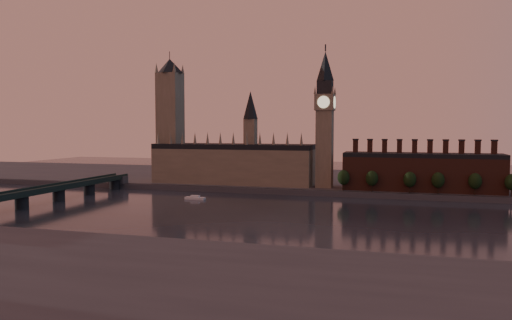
{
  "coord_description": "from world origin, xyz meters",
  "views": [
    {
      "loc": [
        66.35,
        -264.84,
        49.76
      ],
      "look_at": [
        -27.75,
        55.0,
        27.55
      ],
      "focal_mm": 35.0,
      "sensor_mm": 36.0,
      "label": 1
    }
  ],
  "objects": [
    {
      "name": "embankment_tree_2",
      "position": [
        71.67,
        93.69,
        13.47
      ],
      "size": [
        8.6,
        8.6,
        14.88
      ],
      "color": "black",
      "rests_on": "north_bank"
    },
    {
      "name": "river_boat",
      "position": [
        -69.62,
        49.07,
        1.08
      ],
      "size": [
        14.25,
        4.38,
        2.83
      ],
      "rotation": [
        0.0,
        0.0,
        -0.02
      ],
      "color": "silver",
      "rests_on": "ground"
    },
    {
      "name": "chimney_block",
      "position": [
        80.0,
        110.0,
        17.82
      ],
      "size": [
        110.0,
        25.0,
        37.0
      ],
      "color": "brown",
      "rests_on": "north_bank"
    },
    {
      "name": "victoria_tower",
      "position": [
        -120.0,
        115.0,
        59.09
      ],
      "size": [
        24.0,
        24.0,
        108.0
      ],
      "color": "gray",
      "rests_on": "north_bank"
    },
    {
      "name": "embankment_tree_3",
      "position": [
        90.15,
        95.05,
        13.47
      ],
      "size": [
        8.6,
        8.6,
        14.88
      ],
      "color": "black",
      "rests_on": "north_bank"
    },
    {
      "name": "embankment_tree_4",
      "position": [
        113.55,
        95.28,
        13.47
      ],
      "size": [
        8.6,
        8.6,
        14.88
      ],
      "color": "black",
      "rests_on": "north_bank"
    },
    {
      "name": "westminster_bridge",
      "position": [
        -155.0,
        -2.7,
        7.44
      ],
      "size": [
        14.0,
        200.0,
        11.55
      ],
      "color": "#1D2E28",
      "rests_on": "ground"
    },
    {
      "name": "big_ben",
      "position": [
        10.0,
        110.0,
        56.83
      ],
      "size": [
        15.0,
        15.0,
        107.0
      ],
      "color": "gray",
      "rests_on": "north_bank"
    },
    {
      "name": "ground",
      "position": [
        0.0,
        0.0,
        0.0
      ],
      "size": [
        900.0,
        900.0,
        0.0
      ],
      "primitive_type": "plane",
      "color": "black",
      "rests_on": "ground"
    },
    {
      "name": "north_bank",
      "position": [
        0.0,
        178.04,
        2.0
      ],
      "size": [
        900.0,
        182.0,
        4.0
      ],
      "color": "#48474C",
      "rests_on": "ground"
    },
    {
      "name": "embankment_tree_0",
      "position": [
        26.17,
        94.54,
        13.47
      ],
      "size": [
        8.6,
        8.6,
        14.88
      ],
      "color": "black",
      "rests_on": "north_bank"
    },
    {
      "name": "embankment_tree_5",
      "position": [
        135.59,
        94.1,
        13.47
      ],
      "size": [
        8.6,
        8.6,
        14.88
      ],
      "color": "black",
      "rests_on": "north_bank"
    },
    {
      "name": "embankment_tree_1",
      "position": [
        46.12,
        94.2,
        13.47
      ],
      "size": [
        8.6,
        8.6,
        14.88
      ],
      "color": "black",
      "rests_on": "north_bank"
    },
    {
      "name": "palace_of_westminster",
      "position": [
        -64.41,
        114.91,
        21.63
      ],
      "size": [
        130.0,
        30.3,
        74.0
      ],
      "color": "gray",
      "rests_on": "north_bank"
    }
  ]
}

